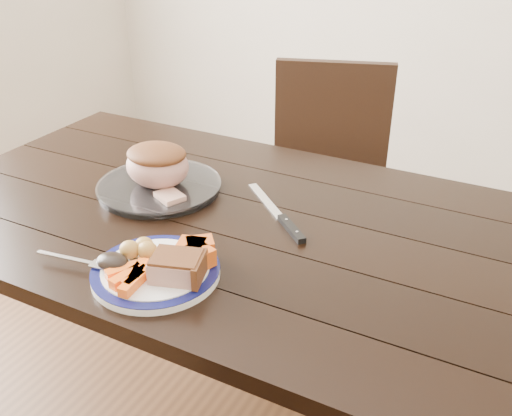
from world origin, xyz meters
The scene contains 14 objects.
dining_table centered at (0.00, 0.00, 0.66)m, with size 1.62×0.93×0.75m.
chair_far centered at (-0.03, 0.73, 0.52)m, with size 0.54×0.54×0.93m.
dinner_plate centered at (-0.01, -0.29, 0.76)m, with size 0.26×0.26×0.02m, color white.
plate_rim centered at (-0.01, -0.29, 0.77)m, with size 0.26×0.26×0.02m, color #0E1147.
serving_platter centered at (-0.23, 0.02, 0.76)m, with size 0.32×0.32×0.02m, color white.
pork_slice centered at (0.05, -0.30, 0.79)m, with size 0.10×0.08×0.04m, color tan.
roasted_potatoes centered at (-0.06, -0.27, 0.79)m, with size 0.08×0.07×0.04m.
carrot_batons centered at (-0.02, -0.35, 0.78)m, with size 0.08×0.11×0.02m.
pumpkin_wedges centered at (0.05, -0.22, 0.79)m, with size 0.10×0.09×0.04m.
dark_mushroom centered at (-0.08, -0.33, 0.79)m, with size 0.07×0.05×0.03m, color black.
fork centered at (-0.16, -0.35, 0.77)m, with size 0.18×0.05×0.00m.
roast_joint centered at (-0.23, 0.02, 0.82)m, with size 0.17×0.15×0.11m, color tan.
cut_slice centered at (-0.16, -0.03, 0.78)m, with size 0.07×0.06×0.02m, color tan.
carving_knife centered at (0.13, 0.03, 0.76)m, with size 0.26×0.22×0.01m.
Camera 1 is at (0.63, -1.03, 1.43)m, focal length 40.00 mm.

